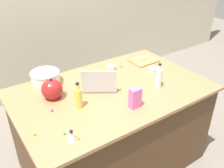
{
  "coord_description": "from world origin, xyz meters",
  "views": [
    {
      "loc": [
        -1.09,
        -1.58,
        2.05
      ],
      "look_at": [
        0.0,
        0.0,
        0.95
      ],
      "focal_mm": 39.72,
      "sensor_mm": 36.0,
      "label": 1
    }
  ],
  "objects_px": {
    "mixing_bowl_large": "(45,77)",
    "kitchen_timer": "(72,136)",
    "bottle_oil": "(78,98)",
    "candy_bag": "(135,98)",
    "ramekin_medium": "(152,70)",
    "cutting_board": "(144,61)",
    "butter_stick_left": "(142,59)",
    "ramekin_small": "(112,68)",
    "kettle": "(52,90)",
    "bottle_vinegar": "(159,78)",
    "laptop": "(99,85)"
  },
  "relations": [
    {
      "from": "mixing_bowl_large",
      "to": "kettle",
      "type": "bearing_deg",
      "value": -99.37
    },
    {
      "from": "bottle_vinegar",
      "to": "ramekin_medium",
      "type": "bearing_deg",
      "value": 56.94
    },
    {
      "from": "mixing_bowl_large",
      "to": "cutting_board",
      "type": "bearing_deg",
      "value": -7.84
    },
    {
      "from": "butter_stick_left",
      "to": "ramekin_small",
      "type": "height_order",
      "value": "butter_stick_left"
    },
    {
      "from": "bottle_vinegar",
      "to": "bottle_oil",
      "type": "bearing_deg",
      "value": 170.97
    },
    {
      "from": "kettle",
      "to": "candy_bag",
      "type": "bearing_deg",
      "value": -45.84
    },
    {
      "from": "laptop",
      "to": "cutting_board",
      "type": "bearing_deg",
      "value": 17.74
    },
    {
      "from": "kitchen_timer",
      "to": "candy_bag",
      "type": "height_order",
      "value": "candy_bag"
    },
    {
      "from": "ramekin_medium",
      "to": "butter_stick_left",
      "type": "bearing_deg",
      "value": 75.59
    },
    {
      "from": "bottle_vinegar",
      "to": "candy_bag",
      "type": "height_order",
      "value": "bottle_vinegar"
    },
    {
      "from": "mixing_bowl_large",
      "to": "cutting_board",
      "type": "relative_size",
      "value": 0.94
    },
    {
      "from": "laptop",
      "to": "bottle_vinegar",
      "type": "distance_m",
      "value": 0.54
    },
    {
      "from": "mixing_bowl_large",
      "to": "butter_stick_left",
      "type": "height_order",
      "value": "mixing_bowl_large"
    },
    {
      "from": "butter_stick_left",
      "to": "candy_bag",
      "type": "height_order",
      "value": "candy_bag"
    },
    {
      "from": "bottle_oil",
      "to": "candy_bag",
      "type": "bearing_deg",
      "value": -34.49
    },
    {
      "from": "bottle_vinegar",
      "to": "kettle",
      "type": "distance_m",
      "value": 0.94
    },
    {
      "from": "bottle_vinegar",
      "to": "bottle_oil",
      "type": "height_order",
      "value": "bottle_vinegar"
    },
    {
      "from": "laptop",
      "to": "candy_bag",
      "type": "distance_m",
      "value": 0.41
    },
    {
      "from": "candy_bag",
      "to": "bottle_oil",
      "type": "bearing_deg",
      "value": 145.51
    },
    {
      "from": "kettle",
      "to": "ramekin_medium",
      "type": "height_order",
      "value": "kettle"
    },
    {
      "from": "ramekin_small",
      "to": "ramekin_medium",
      "type": "height_order",
      "value": "same"
    },
    {
      "from": "laptop",
      "to": "ramekin_small",
      "type": "xyz_separation_m",
      "value": [
        0.31,
        0.27,
        -0.02
      ]
    },
    {
      "from": "laptop",
      "to": "butter_stick_left",
      "type": "distance_m",
      "value": 0.73
    },
    {
      "from": "laptop",
      "to": "ramekin_small",
      "type": "distance_m",
      "value": 0.41
    },
    {
      "from": "kettle",
      "to": "cutting_board",
      "type": "bearing_deg",
      "value": 6.47
    },
    {
      "from": "butter_stick_left",
      "to": "ramekin_small",
      "type": "xyz_separation_m",
      "value": [
        -0.38,
        0.03,
        -0.01
      ]
    },
    {
      "from": "butter_stick_left",
      "to": "kettle",
      "type": "bearing_deg",
      "value": -173.34
    },
    {
      "from": "bottle_vinegar",
      "to": "ramekin_small",
      "type": "bearing_deg",
      "value": 106.24
    },
    {
      "from": "mixing_bowl_large",
      "to": "ramekin_medium",
      "type": "height_order",
      "value": "mixing_bowl_large"
    },
    {
      "from": "bottle_vinegar",
      "to": "kitchen_timer",
      "type": "xyz_separation_m",
      "value": [
        -0.97,
        -0.19,
        -0.06
      ]
    },
    {
      "from": "mixing_bowl_large",
      "to": "kettle",
      "type": "relative_size",
      "value": 1.26
    },
    {
      "from": "laptop",
      "to": "bottle_oil",
      "type": "xyz_separation_m",
      "value": [
        -0.28,
        -0.14,
        0.04
      ]
    },
    {
      "from": "candy_bag",
      "to": "ramekin_medium",
      "type": "bearing_deg",
      "value": 35.35
    },
    {
      "from": "ramekin_medium",
      "to": "ramekin_small",
      "type": "bearing_deg",
      "value": 139.18
    },
    {
      "from": "bottle_oil",
      "to": "ramekin_medium",
      "type": "height_order",
      "value": "bottle_oil"
    },
    {
      "from": "bottle_oil",
      "to": "candy_bag",
      "type": "relative_size",
      "value": 1.31
    },
    {
      "from": "ramekin_small",
      "to": "ramekin_medium",
      "type": "relative_size",
      "value": 0.99
    },
    {
      "from": "ramekin_medium",
      "to": "kitchen_timer",
      "type": "bearing_deg",
      "value": -158.53
    },
    {
      "from": "candy_bag",
      "to": "kitchen_timer",
      "type": "bearing_deg",
      "value": -174.27
    },
    {
      "from": "bottle_oil",
      "to": "kitchen_timer",
      "type": "height_order",
      "value": "bottle_oil"
    },
    {
      "from": "kettle",
      "to": "bottle_vinegar",
      "type": "bearing_deg",
      "value": -22.92
    },
    {
      "from": "mixing_bowl_large",
      "to": "kitchen_timer",
      "type": "xyz_separation_m",
      "value": [
        -0.15,
        -0.84,
        -0.03
      ]
    },
    {
      "from": "cutting_board",
      "to": "candy_bag",
      "type": "bearing_deg",
      "value": -135.52
    },
    {
      "from": "bottle_oil",
      "to": "candy_bag",
      "type": "distance_m",
      "value": 0.45
    },
    {
      "from": "mixing_bowl_large",
      "to": "kitchen_timer",
      "type": "height_order",
      "value": "mixing_bowl_large"
    },
    {
      "from": "ramekin_small",
      "to": "kitchen_timer",
      "type": "xyz_separation_m",
      "value": [
        -0.81,
        -0.72,
        0.01
      ]
    },
    {
      "from": "bottle_vinegar",
      "to": "ramekin_small",
      "type": "distance_m",
      "value": 0.55
    },
    {
      "from": "ramekin_medium",
      "to": "kettle",
      "type": "bearing_deg",
      "value": 173.71
    },
    {
      "from": "kitchen_timer",
      "to": "candy_bag",
      "type": "xyz_separation_m",
      "value": [
        0.59,
        0.06,
        0.05
      ]
    },
    {
      "from": "ramekin_medium",
      "to": "laptop",
      "type": "bearing_deg",
      "value": 179.12
    }
  ]
}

